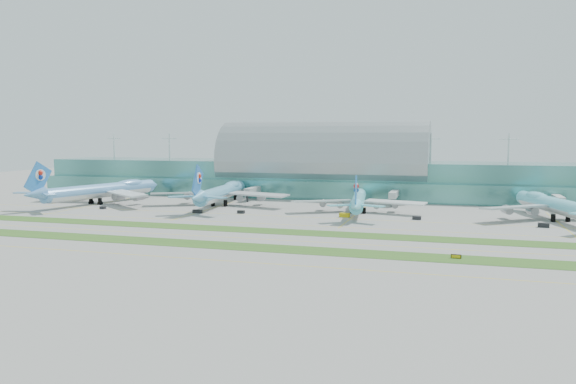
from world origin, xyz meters
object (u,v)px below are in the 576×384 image
(airliner_a, at_px, (103,190))
(airliner_b, at_px, (222,192))
(taxiway_sign_east, at_px, (456,256))
(airliner_d, at_px, (556,205))
(airliner_c, at_px, (358,200))
(terminal, at_px, (324,171))

(airliner_a, xyz_separation_m, airliner_b, (61.95, 9.63, -0.25))
(airliner_b, height_order, taxiway_sign_east, airliner_b)
(airliner_a, distance_m, airliner_d, 213.10)
(airliner_d, bearing_deg, taxiway_sign_east, -131.82)
(airliner_c, bearing_deg, airliner_b, 166.80)
(terminal, distance_m, taxiway_sign_east, 172.86)
(airliner_c, relative_size, airliner_d, 0.93)
(airliner_a, relative_size, airliner_c, 1.20)
(airliner_c, bearing_deg, terminal, 107.54)
(airliner_a, xyz_separation_m, airliner_d, (213.09, 1.68, -0.65))
(airliner_d, bearing_deg, terminal, 131.22)
(airliner_a, relative_size, airliner_b, 1.02)
(airliner_b, bearing_deg, airliner_a, -177.21)
(airliner_c, xyz_separation_m, taxiway_sign_east, (42.03, -88.59, -5.23))
(airliner_d, height_order, taxiway_sign_east, airliner_d)
(airliner_d, bearing_deg, airliner_c, 161.81)
(terminal, distance_m, airliner_a, 122.48)
(airliner_b, bearing_deg, terminal, 51.44)
(airliner_a, distance_m, taxiway_sign_east, 193.93)
(terminal, height_order, airliner_d, terminal)
(airliner_a, bearing_deg, airliner_d, 14.78)
(airliner_c, bearing_deg, airliner_a, 173.73)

